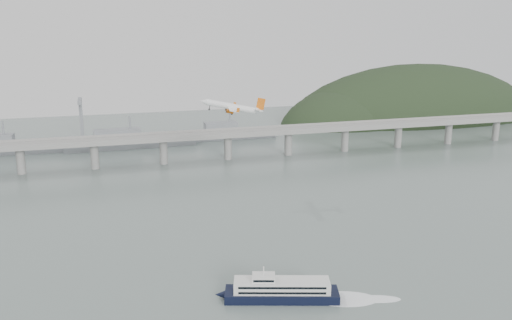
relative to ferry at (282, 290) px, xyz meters
name	(u,v)px	position (x,y,z in m)	size (l,w,h in m)	color
ground	(292,271)	(12.32, 21.68, -3.69)	(900.00, 900.00, 0.00)	slate
bridge	(201,139)	(11.17, 221.68, 13.96)	(800.00, 22.00, 23.90)	gray
headland	(425,133)	(297.50, 353.43, -23.04)	(365.00, 155.00, 156.00)	black
ferry	(282,290)	(0.00, 0.00, 0.00)	(70.42, 28.10, 13.62)	black
airliner	(233,107)	(9.84, 114.56, 54.09)	(37.02, 33.89, 10.04)	white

